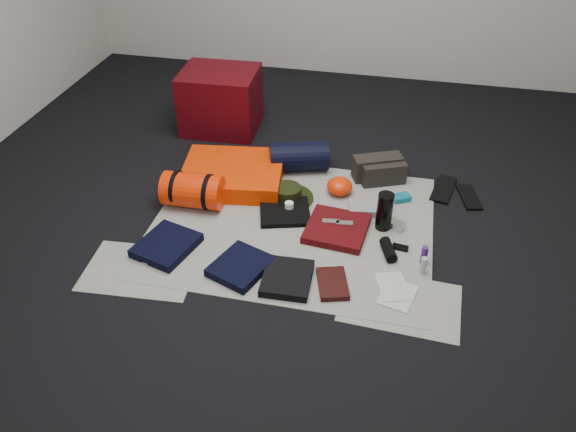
% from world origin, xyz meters
% --- Properties ---
extents(floor, '(4.50, 4.50, 0.02)m').
position_xyz_m(floor, '(0.00, 0.00, -0.01)').
color(floor, black).
rests_on(floor, ground).
extents(newspaper_mat, '(1.60, 1.30, 0.01)m').
position_xyz_m(newspaper_mat, '(0.00, 0.00, 0.00)').
color(newspaper_mat, '#B2B2A5').
rests_on(newspaper_mat, floor).
extents(newspaper_sheet_front_left, '(0.61, 0.44, 0.00)m').
position_xyz_m(newspaper_sheet_front_left, '(-0.70, -0.55, 0.00)').
color(newspaper_sheet_front_left, '#B2B2A5').
rests_on(newspaper_sheet_front_left, floor).
extents(newspaper_sheet_front_right, '(0.60, 0.43, 0.00)m').
position_xyz_m(newspaper_sheet_front_right, '(0.65, -0.50, 0.00)').
color(newspaper_sheet_front_right, '#B2B2A5').
rests_on(newspaper_sheet_front_right, floor).
extents(red_cabinet, '(0.55, 0.46, 0.44)m').
position_xyz_m(red_cabinet, '(-0.75, 1.04, 0.22)').
color(red_cabinet, '#4D050C').
rests_on(red_cabinet, floor).
extents(sleeping_pad, '(0.69, 0.59, 0.11)m').
position_xyz_m(sleeping_pad, '(-0.46, 0.35, 0.06)').
color(sleeping_pad, '#F73702').
rests_on(sleeping_pad, newspaper_mat).
extents(stuff_sack, '(0.36, 0.22, 0.21)m').
position_xyz_m(stuff_sack, '(-0.62, 0.06, 0.11)').
color(stuff_sack, '#F42A04').
rests_on(stuff_sack, newspaper_mat).
extents(sack_strap_left, '(0.02, 0.22, 0.22)m').
position_xyz_m(sack_strap_left, '(-0.72, 0.06, 0.11)').
color(sack_strap_left, black).
rests_on(sack_strap_left, newspaper_mat).
extents(sack_strap_right, '(0.02, 0.22, 0.22)m').
position_xyz_m(sack_strap_right, '(-0.52, 0.06, 0.11)').
color(sack_strap_right, black).
rests_on(sack_strap_right, newspaper_mat).
extents(navy_duffel, '(0.42, 0.30, 0.20)m').
position_xyz_m(navy_duffel, '(-0.08, 0.59, 0.10)').
color(navy_duffel, black).
rests_on(navy_duffel, newspaper_mat).
extents(boonie_brim, '(0.33, 0.33, 0.01)m').
position_xyz_m(boonie_brim, '(-0.08, 0.24, 0.01)').
color(boonie_brim, black).
rests_on(boonie_brim, newspaper_mat).
extents(boonie_crown, '(0.17, 0.17, 0.07)m').
position_xyz_m(boonie_crown, '(-0.08, 0.24, 0.05)').
color(boonie_crown, black).
rests_on(boonie_crown, boonie_brim).
extents(hiking_boot_left, '(0.33, 0.23, 0.15)m').
position_xyz_m(hiking_boot_left, '(0.43, 0.60, 0.08)').
color(hiking_boot_left, '#28231F').
rests_on(hiking_boot_left, newspaper_mat).
extents(hiking_boot_right, '(0.30, 0.20, 0.14)m').
position_xyz_m(hiking_boot_right, '(0.48, 0.55, 0.08)').
color(hiking_boot_right, '#28231F').
rests_on(hiking_boot_right, newspaper_mat).
extents(flip_flop_left, '(0.17, 0.32, 0.02)m').
position_xyz_m(flip_flop_left, '(0.86, 0.55, 0.01)').
color(flip_flop_left, black).
rests_on(flip_flop_left, floor).
extents(flip_flop_right, '(0.16, 0.28, 0.01)m').
position_xyz_m(flip_flop_right, '(1.01, 0.50, 0.01)').
color(flip_flop_right, black).
rests_on(flip_flop_right, floor).
extents(trousers_navy_a, '(0.35, 0.38, 0.05)m').
position_xyz_m(trousers_navy_a, '(-0.63, -0.36, 0.03)').
color(trousers_navy_a, black).
rests_on(trousers_navy_a, newspaper_mat).
extents(trousers_navy_b, '(0.34, 0.36, 0.05)m').
position_xyz_m(trousers_navy_b, '(-0.18, -0.44, 0.03)').
color(trousers_navy_b, black).
rests_on(trousers_navy_b, newspaper_mat).
extents(trousers_charcoal, '(0.26, 0.29, 0.04)m').
position_xyz_m(trousers_charcoal, '(0.07, -0.47, 0.03)').
color(trousers_charcoal, black).
rests_on(trousers_charcoal, newspaper_mat).
extents(black_tshirt, '(0.35, 0.34, 0.03)m').
position_xyz_m(black_tshirt, '(-0.06, 0.09, 0.02)').
color(black_tshirt, black).
rests_on(black_tshirt, newspaper_mat).
extents(red_shirt, '(0.37, 0.37, 0.04)m').
position_xyz_m(red_shirt, '(0.26, -0.02, 0.03)').
color(red_shirt, '#4A080A').
rests_on(red_shirt, newspaper_mat).
extents(orange_stuff_sack, '(0.20, 0.20, 0.10)m').
position_xyz_m(orange_stuff_sack, '(0.22, 0.37, 0.06)').
color(orange_stuff_sack, '#F42A04').
rests_on(orange_stuff_sack, newspaper_mat).
extents(first_aid_pouch, '(0.20, 0.16, 0.05)m').
position_xyz_m(first_aid_pouch, '(0.39, 0.21, 0.03)').
color(first_aid_pouch, gray).
rests_on(first_aid_pouch, newspaper_mat).
extents(water_bottle, '(0.10, 0.10, 0.23)m').
position_xyz_m(water_bottle, '(0.52, 0.08, 0.12)').
color(water_bottle, black).
rests_on(water_bottle, newspaper_mat).
extents(speaker, '(0.11, 0.17, 0.06)m').
position_xyz_m(speaker, '(0.56, -0.15, 0.04)').
color(speaker, black).
rests_on(speaker, newspaper_mat).
extents(compact_camera, '(0.12, 0.11, 0.04)m').
position_xyz_m(compact_camera, '(0.58, 0.09, 0.03)').
color(compact_camera, silver).
rests_on(compact_camera, newspaper_mat).
extents(cyan_case, '(0.13, 0.11, 0.03)m').
position_xyz_m(cyan_case, '(0.60, 0.38, 0.02)').
color(cyan_case, '#0E6C8E').
rests_on(cyan_case, newspaper_mat).
extents(toiletry_purple, '(0.04, 0.04, 0.10)m').
position_xyz_m(toiletry_purple, '(0.75, -0.18, 0.06)').
color(toiletry_purple, '#44226E').
rests_on(toiletry_purple, newspaper_mat).
extents(toiletry_clear, '(0.04, 0.04, 0.10)m').
position_xyz_m(toiletry_clear, '(0.75, -0.26, 0.05)').
color(toiletry_clear, '#A6ABA6').
rests_on(toiletry_clear, newspaper_mat).
extents(paperback_book, '(0.20, 0.25, 0.03)m').
position_xyz_m(paperback_book, '(0.31, -0.46, 0.02)').
color(paperback_book, black).
rests_on(paperback_book, newspaper_mat).
extents(map_booklet, '(0.20, 0.24, 0.01)m').
position_xyz_m(map_booklet, '(0.60, -0.41, 0.01)').
color(map_booklet, beige).
rests_on(map_booklet, newspaper_mat).
extents(map_printout, '(0.20, 0.24, 0.01)m').
position_xyz_m(map_printout, '(0.63, -0.46, 0.01)').
color(map_printout, beige).
rests_on(map_printout, newspaper_mat).
extents(sunglasses, '(0.09, 0.05, 0.02)m').
position_xyz_m(sunglasses, '(0.63, -0.09, 0.02)').
color(sunglasses, black).
rests_on(sunglasses, newspaper_mat).
extents(key_cluster, '(0.07, 0.07, 0.01)m').
position_xyz_m(key_cluster, '(-0.68, -0.48, 0.01)').
color(key_cluster, silver).
rests_on(key_cluster, newspaper_mat).
extents(tape_roll, '(0.05, 0.05, 0.04)m').
position_xyz_m(tape_roll, '(-0.04, 0.12, 0.05)').
color(tape_roll, white).
rests_on(tape_roll, black_tshirt).
extents(energy_bar_a, '(0.10, 0.05, 0.01)m').
position_xyz_m(energy_bar_a, '(0.22, 0.00, 0.06)').
color(energy_bar_a, silver).
rests_on(energy_bar_a, red_shirt).
extents(energy_bar_b, '(0.10, 0.05, 0.01)m').
position_xyz_m(energy_bar_b, '(0.30, 0.00, 0.06)').
color(energy_bar_b, silver).
rests_on(energy_bar_b, red_shirt).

